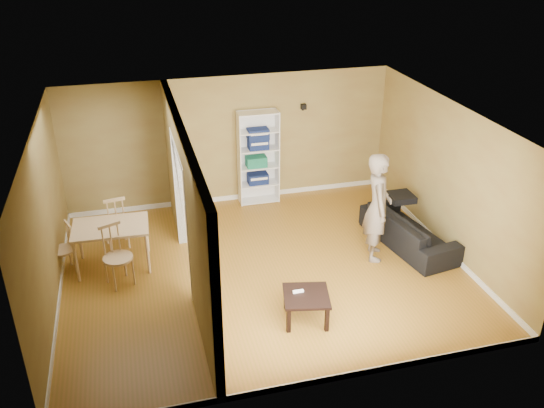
% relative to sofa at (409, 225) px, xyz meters
% --- Properties ---
extents(room_shell, '(6.50, 6.50, 6.50)m').
position_rel_sofa_xyz_m(room_shell, '(-2.70, -0.14, 0.91)').
color(room_shell, '#996525').
rests_on(room_shell, ground).
extents(partition, '(0.22, 5.50, 2.60)m').
position_rel_sofa_xyz_m(partition, '(-3.90, -0.14, 0.91)').
color(partition, '#988A48').
rests_on(partition, ground).
extents(wall_speaker, '(0.10, 0.10, 0.10)m').
position_rel_sofa_xyz_m(wall_speaker, '(-1.20, 2.55, 1.51)').
color(wall_speaker, black).
rests_on(wall_speaker, room_shell).
extents(sofa, '(2.16, 1.21, 0.78)m').
position_rel_sofa_xyz_m(sofa, '(0.00, 0.00, 0.00)').
color(sofa, '#242426').
rests_on(sofa, ground).
extents(person, '(0.96, 0.84, 2.23)m').
position_rel_sofa_xyz_m(person, '(-0.75, -0.20, 0.73)').
color(person, slate).
rests_on(person, ground).
extents(bookshelf, '(0.81, 0.35, 1.92)m').
position_rel_sofa_xyz_m(bookshelf, '(-2.17, 2.46, 0.57)').
color(bookshelf, white).
rests_on(bookshelf, ground).
extents(paper_box_navy_a, '(0.41, 0.26, 0.21)m').
position_rel_sofa_xyz_m(paper_box_navy_a, '(-2.18, 2.41, 0.12)').
color(paper_box_navy_a, '#18254E').
rests_on(paper_box_navy_a, bookshelf).
extents(paper_box_teal, '(0.41, 0.26, 0.21)m').
position_rel_sofa_xyz_m(paper_box_teal, '(-2.21, 2.41, 0.50)').
color(paper_box_teal, '#0D5961').
rests_on(paper_box_teal, bookshelf).
extents(paper_box_navy_b, '(0.40, 0.26, 0.20)m').
position_rel_sofa_xyz_m(paper_box_navy_b, '(-2.17, 2.41, 0.87)').
color(paper_box_navy_b, navy).
rests_on(paper_box_navy_b, bookshelf).
extents(paper_box_navy_c, '(0.41, 0.27, 0.21)m').
position_rel_sofa_xyz_m(paper_box_navy_c, '(-2.17, 2.41, 1.08)').
color(paper_box_navy_c, '#1B2B47').
rests_on(paper_box_navy_c, bookshelf).
extents(coffee_table, '(0.65, 0.65, 0.43)m').
position_rel_sofa_xyz_m(coffee_table, '(-2.42, -1.60, -0.02)').
color(coffee_table, black).
rests_on(coffee_table, ground).
extents(game_controller, '(0.16, 0.04, 0.03)m').
position_rel_sofa_xyz_m(game_controller, '(-2.52, -1.50, 0.06)').
color(game_controller, white).
rests_on(game_controller, coffee_table).
extents(dining_table, '(1.22, 0.81, 0.76)m').
position_rel_sofa_xyz_m(dining_table, '(-5.09, 0.61, 0.29)').
color(dining_table, '#DBB97B').
rests_on(dining_table, ground).
extents(chair_left, '(0.51, 0.51, 0.87)m').
position_rel_sofa_xyz_m(chair_left, '(-5.89, 0.63, 0.05)').
color(chair_left, tan).
rests_on(chair_left, ground).
extents(chair_near, '(0.61, 0.61, 1.02)m').
position_rel_sofa_xyz_m(chair_near, '(-5.01, 0.03, 0.12)').
color(chair_near, tan).
rests_on(chair_near, ground).
extents(chair_far, '(0.55, 0.55, 1.02)m').
position_rel_sofa_xyz_m(chair_far, '(-5.03, 1.27, 0.12)').
color(chair_far, tan).
rests_on(chair_far, ground).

